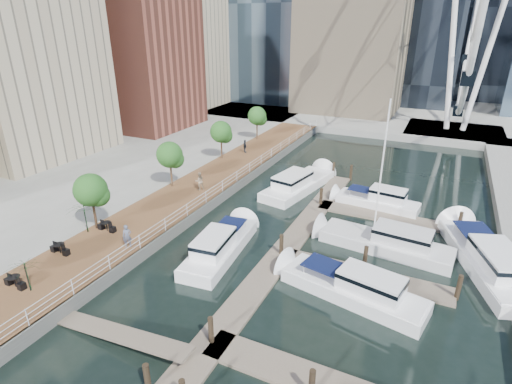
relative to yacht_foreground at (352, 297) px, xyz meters
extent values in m
plane|color=black|center=(-8.96, -5.42, 0.00)|extent=(520.00, 520.00, 0.00)
cube|color=brown|center=(-17.96, 9.58, 0.50)|extent=(6.00, 60.00, 1.00)
cube|color=#595954|center=(-14.96, 9.58, 0.50)|extent=(0.25, 60.00, 1.00)
cube|color=gray|center=(-44.96, 9.58, 0.50)|extent=(48.00, 90.00, 1.00)
cube|color=gray|center=(-8.96, 96.58, 0.50)|extent=(200.00, 114.00, 1.00)
cube|color=gray|center=(5.04, 46.58, 0.50)|extent=(14.00, 12.00, 1.00)
cube|color=#6D6051|center=(-5.96, 4.58, 0.10)|extent=(2.00, 32.00, 0.20)
cube|color=#6D6051|center=(0.04, -7.42, 0.10)|extent=(12.00, 2.00, 0.20)
cube|color=#6D6051|center=(0.04, 2.58, 0.10)|extent=(12.00, 2.00, 0.20)
cube|color=#6D6051|center=(0.04, 12.58, 0.10)|extent=(12.00, 2.00, 0.20)
cube|color=#BCAD8E|center=(-42.96, 10.58, 14.00)|extent=(14.00, 16.00, 26.00)
cube|color=brown|center=(-38.96, 28.58, 11.00)|extent=(12.00, 14.00, 20.00)
cube|color=#BCAD8E|center=(-44.96, 44.58, 15.00)|extent=(14.00, 16.00, 28.00)
cylinder|color=white|center=(2.54, 46.58, 14.00)|extent=(0.80, 0.80, 26.00)
cylinder|color=white|center=(7.54, 46.58, 14.00)|extent=(0.80, 0.80, 26.00)
cylinder|color=#3F2B1C|center=(-20.36, -1.42, 2.20)|extent=(0.20, 0.20, 2.40)
sphere|color=#265B1E|center=(-20.36, -1.42, 4.30)|extent=(2.60, 2.60, 2.60)
cylinder|color=#3F2B1C|center=(-20.36, 8.58, 2.20)|extent=(0.20, 0.20, 2.40)
sphere|color=#265B1E|center=(-20.36, 8.58, 4.30)|extent=(2.60, 2.60, 2.60)
cylinder|color=#3F2B1C|center=(-20.36, 18.58, 2.20)|extent=(0.20, 0.20, 2.40)
sphere|color=#265B1E|center=(-20.36, 18.58, 4.30)|extent=(2.60, 2.60, 2.60)
cylinder|color=#3F2B1C|center=(-20.36, 28.58, 2.20)|extent=(0.20, 0.20, 2.40)
sphere|color=#265B1E|center=(-20.36, 28.58, 4.30)|extent=(2.60, 2.60, 2.60)
imported|color=#4E5468|center=(-16.01, -2.62, 1.88)|extent=(0.76, 0.74, 1.76)
imported|color=gray|center=(-17.32, 8.99, 1.90)|extent=(1.09, 1.11, 1.80)
imported|color=#353A43|center=(-18.88, 21.93, 1.84)|extent=(1.00, 0.96, 1.68)
imported|color=#0E3419|center=(-17.77, -9.31, 2.02)|extent=(2.34, 2.38, 2.04)
imported|color=#103D12|center=(-20.46, -2.28, 2.20)|extent=(3.30, 3.33, 2.40)
camera|label=1|loc=(3.50, -21.57, 16.14)|focal=28.00mm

